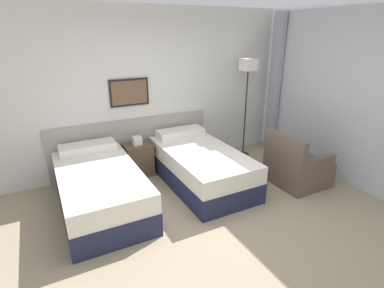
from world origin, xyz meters
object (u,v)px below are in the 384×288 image
Objects in this scene: floor_lamp at (248,75)px; armchair at (296,168)px; bed_near_door at (100,188)px; bed_near_window at (200,166)px; nightstand at (138,159)px.

floor_lamp reaches higher than armchair.
bed_near_window is at bearing 0.00° from bed_near_door.
floor_lamp reaches higher than bed_near_window.
bed_near_window is at bearing -154.60° from floor_lamp.
bed_near_window is at bearing 61.61° from armchair.
floor_lamp is (1.32, 0.63, 1.27)m from bed_near_window.
bed_near_door is 1.00× the size of bed_near_window.
floor_lamp is at bearing -2.89° from nightstand.
armchair is (2.90, -0.73, -0.03)m from bed_near_door.
floor_lamp is (2.10, -0.11, 1.28)m from nightstand.
bed_near_door is at bearing -136.86° from nightstand.
bed_near_window is 1.94m from floor_lamp.
bed_near_window is (1.57, 0.00, 0.00)m from bed_near_door.
nightstand is at bearing 55.60° from armchair.
bed_near_door is at bearing 76.10° from armchair.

